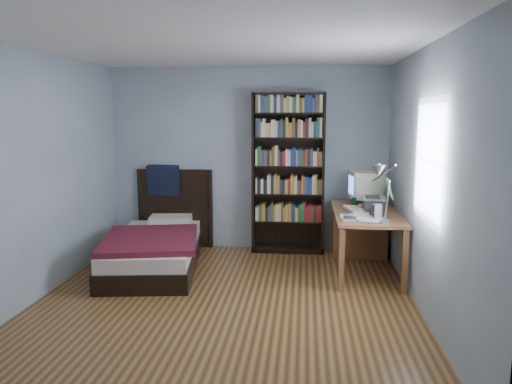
% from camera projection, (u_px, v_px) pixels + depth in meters
% --- Properties ---
extents(room, '(4.20, 4.24, 2.50)m').
position_uv_depth(room, '(226.00, 178.00, 4.81)').
color(room, '#4D3116').
rests_on(room, ground).
extents(desk, '(0.75, 1.64, 0.73)m').
position_uv_depth(desk, '(361.00, 228.00, 6.41)').
color(desk, brown).
rests_on(desk, floor).
extents(crt_monitor, '(0.41, 0.38, 0.42)m').
position_uv_depth(crt_monitor, '(365.00, 186.00, 6.29)').
color(crt_monitor, beige).
rests_on(crt_monitor, desk).
extents(laptop, '(0.36, 0.37, 0.42)m').
position_uv_depth(laptop, '(376.00, 202.00, 5.80)').
color(laptop, '#2D2D30').
rests_on(laptop, desk).
extents(desk_lamp, '(0.26, 0.57, 0.67)m').
position_uv_depth(desk_lamp, '(380.00, 177.00, 4.75)').
color(desk_lamp, '#99999E').
rests_on(desk_lamp, desk).
extents(keyboard, '(0.27, 0.49, 0.04)m').
position_uv_depth(keyboard, '(356.00, 210.00, 5.87)').
color(keyboard, beige).
rests_on(keyboard, desk).
extents(speaker, '(0.09, 0.09, 0.16)m').
position_uv_depth(speaker, '(377.00, 211.00, 5.46)').
color(speaker, gray).
rests_on(speaker, desk).
extents(soda_can, '(0.06, 0.06, 0.12)m').
position_uv_depth(soda_can, '(354.00, 202.00, 6.17)').
color(soda_can, '#083C09').
rests_on(soda_can, desk).
extents(mouse, '(0.06, 0.10, 0.03)m').
position_uv_depth(mouse, '(360.00, 206.00, 6.15)').
color(mouse, silver).
rests_on(mouse, desk).
extents(phone_silver, '(0.06, 0.10, 0.02)m').
position_uv_depth(phone_silver, '(347.00, 215.00, 5.60)').
color(phone_silver, '#B2B2B7').
rests_on(phone_silver, desk).
extents(phone_grey, '(0.05, 0.08, 0.02)m').
position_uv_depth(phone_grey, '(347.00, 217.00, 5.51)').
color(phone_grey, gray).
rests_on(phone_grey, desk).
extents(external_drive, '(0.14, 0.14, 0.03)m').
position_uv_depth(external_drive, '(350.00, 219.00, 5.37)').
color(external_drive, gray).
rests_on(external_drive, desk).
extents(bookshelf, '(0.96, 0.30, 2.14)m').
position_uv_depth(bookshelf, '(288.00, 173.00, 6.69)').
color(bookshelf, black).
rests_on(bookshelf, floor).
extents(bed, '(1.31, 2.14, 1.16)m').
position_uv_depth(bed, '(157.00, 245.00, 6.18)').
color(bed, black).
rests_on(bed, floor).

